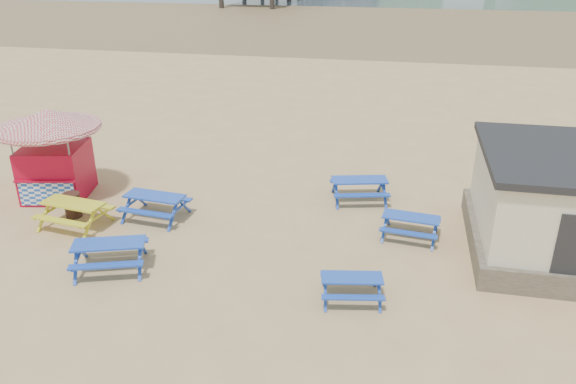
% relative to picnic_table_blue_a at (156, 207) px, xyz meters
% --- Properties ---
extents(ground, '(400.00, 400.00, 0.00)m').
position_rel_picnic_table_blue_a_xyz_m(ground, '(3.42, -0.69, -0.42)').
color(ground, tan).
rests_on(ground, ground).
extents(wet_sand, '(400.00, 400.00, 0.00)m').
position_rel_picnic_table_blue_a_xyz_m(wet_sand, '(3.42, 54.31, -0.42)').
color(wet_sand, brown).
rests_on(wet_sand, ground).
extents(picnic_table_blue_a, '(2.16, 1.81, 0.84)m').
position_rel_picnic_table_blue_a_xyz_m(picnic_table_blue_a, '(0.00, 0.00, 0.00)').
color(picnic_table_blue_a, '#1A4BA7').
rests_on(picnic_table_blue_a, ground).
extents(picnic_table_blue_b, '(2.30, 2.01, 0.83)m').
position_rel_picnic_table_blue_a_xyz_m(picnic_table_blue_b, '(6.61, 2.80, -0.01)').
color(picnic_table_blue_b, '#1A4BA7').
rests_on(picnic_table_blue_b, ground).
extents(picnic_table_blue_c, '(1.92, 1.62, 0.74)m').
position_rel_picnic_table_blue_a_xyz_m(picnic_table_blue_c, '(8.44, 0.33, -0.05)').
color(picnic_table_blue_c, '#1A4BA7').
rests_on(picnic_table_blue_c, ground).
extents(picnic_table_blue_d, '(2.41, 2.16, 0.84)m').
position_rel_picnic_table_blue_a_xyz_m(picnic_table_blue_d, '(0.08, -3.29, -0.00)').
color(picnic_table_blue_d, '#1A4BA7').
rests_on(picnic_table_blue_d, ground).
extents(picnic_table_blue_e, '(1.79, 1.54, 0.67)m').
position_rel_picnic_table_blue_a_xyz_m(picnic_table_blue_e, '(6.95, -3.41, -0.09)').
color(picnic_table_blue_e, '#1A4BA7').
rests_on(picnic_table_blue_e, ground).
extents(picnic_table_blue_f, '(2.04, 1.71, 0.80)m').
position_rel_picnic_table_blue_a_xyz_m(picnic_table_blue_f, '(11.94, -1.48, -0.02)').
color(picnic_table_blue_f, '#1A4BA7').
rests_on(picnic_table_blue_f, ground).
extents(picnic_table_yellow, '(2.27, 1.93, 0.86)m').
position_rel_picnic_table_blue_a_xyz_m(picnic_table_yellow, '(-2.34, -1.10, 0.01)').
color(picnic_table_yellow, gold).
rests_on(picnic_table_yellow, ground).
extents(ice_cream_kiosk, '(4.32, 4.32, 3.27)m').
position_rel_picnic_table_blue_a_xyz_m(ice_cream_kiosk, '(-4.25, 1.04, 1.64)').
color(ice_cream_kiosk, '#A70523').
rests_on(ice_cream_kiosk, ground).
extents(litter_bin, '(0.58, 0.58, 0.85)m').
position_rel_picnic_table_blue_a_xyz_m(litter_bin, '(-2.80, -0.46, 0.01)').
color(litter_bin, '#3C221A').
rests_on(litter_bin, ground).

